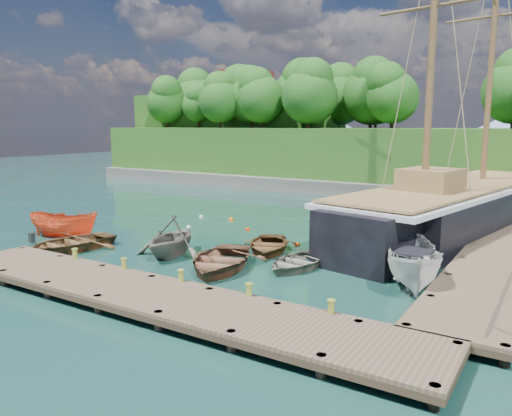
# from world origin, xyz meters

# --- Properties ---
(ground) EXTENTS (160.00, 160.00, 0.00)m
(ground) POSITION_xyz_m (0.00, 0.00, 0.00)
(ground) COLOR #153930
(ground) RESTS_ON ground
(dock_near) EXTENTS (20.00, 3.20, 1.10)m
(dock_near) POSITION_xyz_m (2.00, -6.50, 0.43)
(dock_near) COLOR brown
(dock_near) RESTS_ON ground
(dock_east) EXTENTS (3.20, 24.00, 1.10)m
(dock_east) POSITION_xyz_m (11.50, 7.00, 0.43)
(dock_east) COLOR brown
(dock_east) RESTS_ON ground
(bollard_0) EXTENTS (0.26, 0.26, 0.45)m
(bollard_0) POSITION_xyz_m (-4.00, -5.10, 0.00)
(bollard_0) COLOR olive
(bollard_0) RESTS_ON ground
(bollard_1) EXTENTS (0.26, 0.26, 0.45)m
(bollard_1) POSITION_xyz_m (-1.00, -5.10, 0.00)
(bollard_1) COLOR olive
(bollard_1) RESTS_ON ground
(bollard_2) EXTENTS (0.26, 0.26, 0.45)m
(bollard_2) POSITION_xyz_m (2.00, -5.10, 0.00)
(bollard_2) COLOR olive
(bollard_2) RESTS_ON ground
(bollard_3) EXTENTS (0.26, 0.26, 0.45)m
(bollard_3) POSITION_xyz_m (5.00, -5.10, 0.00)
(bollard_3) COLOR olive
(bollard_3) RESTS_ON ground
(bollard_4) EXTENTS (0.26, 0.26, 0.45)m
(bollard_4) POSITION_xyz_m (8.00, -5.10, 0.00)
(bollard_4) COLOR olive
(bollard_4) RESTS_ON ground
(rowboat_0) EXTENTS (4.06, 5.18, 0.98)m
(rowboat_0) POSITION_xyz_m (-7.46, -2.76, 0.00)
(rowboat_0) COLOR brown
(rowboat_0) RESTS_ON ground
(rowboat_1) EXTENTS (4.25, 4.66, 2.11)m
(rowboat_1) POSITION_xyz_m (-2.30, -0.83, 0.00)
(rowboat_1) COLOR #5B574D
(rowboat_1) RESTS_ON ground
(rowboat_2) EXTENTS (5.05, 5.94, 1.04)m
(rowboat_2) POSITION_xyz_m (1.06, -1.38, 0.00)
(rowboat_2) COLOR brown
(rowboat_2) RESTS_ON ground
(rowboat_3) EXTENTS (3.11, 4.10, 0.80)m
(rowboat_3) POSITION_xyz_m (3.86, 0.58, 0.00)
(rowboat_3) COLOR slate
(rowboat_3) RESTS_ON ground
(rowboat_4) EXTENTS (4.43, 5.03, 0.86)m
(rowboat_4) POSITION_xyz_m (1.22, 2.50, 0.00)
(rowboat_4) COLOR #55361D
(rowboat_4) RESTS_ON ground
(motorboat_orange) EXTENTS (4.58, 2.85, 1.66)m
(motorboat_orange) POSITION_xyz_m (-10.21, -0.97, 0.00)
(motorboat_orange) COLOR #EF5528
(motorboat_orange) RESTS_ON ground
(cabin_boat_white) EXTENTS (3.71, 5.67, 2.05)m
(cabin_boat_white) POSITION_xyz_m (8.95, 0.70, 0.00)
(cabin_boat_white) COLOR silver
(cabin_boat_white) RESTS_ON ground
(schooner) EXTENTS (9.56, 29.36, 22.04)m
(schooner) POSITION_xyz_m (8.26, 12.18, 1.22)
(schooner) COLOR black
(schooner) RESTS_ON ground
(mooring_buoy_0) EXTENTS (0.28, 0.28, 0.28)m
(mooring_buoy_0) POSITION_xyz_m (-5.98, 4.86, 0.00)
(mooring_buoy_0) COLOR silver
(mooring_buoy_0) RESTS_ON ground
(mooring_buoy_1) EXTENTS (0.30, 0.30, 0.30)m
(mooring_buoy_1) POSITION_xyz_m (-2.41, 6.15, 0.00)
(mooring_buoy_1) COLOR red
(mooring_buoy_1) RESTS_ON ground
(mooring_buoy_2) EXTENTS (0.28, 0.28, 0.28)m
(mooring_buoy_2) POSITION_xyz_m (0.28, 5.12, 0.00)
(mooring_buoy_2) COLOR #E6520E
(mooring_buoy_2) RESTS_ON ground
(mooring_buoy_3) EXTENTS (0.31, 0.31, 0.31)m
(mooring_buoy_3) POSITION_xyz_m (3.17, 6.78, 0.00)
(mooring_buoy_3) COLOR white
(mooring_buoy_3) RESTS_ON ground
(mooring_buoy_4) EXTENTS (0.34, 0.34, 0.34)m
(mooring_buoy_4) POSITION_xyz_m (-5.13, 8.29, 0.00)
(mooring_buoy_4) COLOR #E65D00
(mooring_buoy_4) RESTS_ON ground
(mooring_buoy_5) EXTENTS (0.27, 0.27, 0.27)m
(mooring_buoy_5) POSITION_xyz_m (0.22, 9.71, 0.00)
(mooring_buoy_5) COLOR #D2660B
(mooring_buoy_5) RESTS_ON ground
(mooring_buoy_6) EXTENTS (0.30, 0.30, 0.30)m
(mooring_buoy_6) POSITION_xyz_m (-7.49, 8.03, 0.00)
(mooring_buoy_6) COLOR silver
(mooring_buoy_6) RESTS_ON ground
(mooring_buoy_7) EXTENTS (0.32, 0.32, 0.32)m
(mooring_buoy_7) POSITION_xyz_m (1.95, 4.29, 0.00)
(mooring_buoy_7) COLOR #DC4400
(mooring_buoy_7) RESTS_ON ground
(headland) EXTENTS (51.00, 19.31, 12.90)m
(headland) POSITION_xyz_m (-12.88, 31.36, 5.54)
(headland) COLOR #474744
(headland) RESTS_ON ground
(distant_ridge) EXTENTS (117.00, 40.00, 10.00)m
(distant_ridge) POSITION_xyz_m (4.30, 70.00, 4.35)
(distant_ridge) COLOR #728CA5
(distant_ridge) RESTS_ON ground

